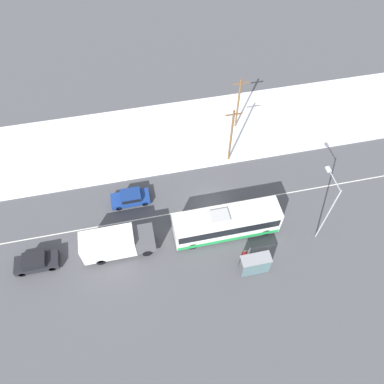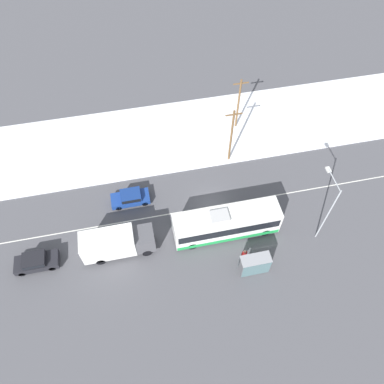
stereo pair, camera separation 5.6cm
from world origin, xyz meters
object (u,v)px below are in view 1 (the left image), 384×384
at_px(streetlamp, 328,205).
at_px(utility_pole_roadside, 231,136).
at_px(utility_pole_snowlot, 238,103).
at_px(parked_car_near_truck, 36,262).
at_px(box_truck, 116,243).
at_px(pedestrian_at_stop, 244,254).
at_px(bus_shelter, 256,265).
at_px(city_bus, 226,223).
at_px(sedan_car, 131,197).

xyz_separation_m(streetlamp, utility_pole_roadside, (-6.05, 11.19, -1.09)).
bearing_deg(streetlamp, utility_pole_snowlot, 103.14).
height_order(parked_car_near_truck, utility_pole_roadside, utility_pole_roadside).
distance_m(box_truck, pedestrian_at_stop, 12.34).
bearing_deg(utility_pole_snowlot, parked_car_near_truck, -149.09).
relative_size(utility_pole_roadside, utility_pole_snowlot, 1.06).
xyz_separation_m(pedestrian_at_stop, utility_pole_roadside, (1.86, 12.55, 3.00)).
distance_m(pedestrian_at_stop, bus_shelter, 1.84).
distance_m(city_bus, sedan_car, 10.71).
bearing_deg(box_truck, city_bus, -0.33).
distance_m(city_bus, utility_pole_roadside, 10.00).
relative_size(box_truck, pedestrian_at_stop, 4.34).
bearing_deg(streetlamp, bus_shelter, -157.97).
height_order(city_bus, streetlamp, streetlamp).
height_order(parked_car_near_truck, pedestrian_at_stop, pedestrian_at_stop).
bearing_deg(utility_pole_snowlot, sedan_car, -148.44).
relative_size(pedestrian_at_stop, streetlamp, 0.20).
bearing_deg(city_bus, pedestrian_at_stop, -73.05).
bearing_deg(utility_pole_roadside, streetlamp, -61.60).
height_order(utility_pole_roadside, utility_pole_snowlot, utility_pole_roadside).
bearing_deg(bus_shelter, utility_pole_roadside, 84.82).
bearing_deg(parked_car_near_truck, streetlamp, -4.16).
distance_m(parked_car_near_truck, utility_pole_roadside, 23.63).
distance_m(parked_car_near_truck, pedestrian_at_stop, 19.97).
bearing_deg(parked_car_near_truck, utility_pole_roadside, 23.09).
bearing_deg(parked_car_near_truck, pedestrian_at_stop, -9.70).
distance_m(parked_car_near_truck, utility_pole_snowlot, 27.90).
relative_size(sedan_car, utility_pole_roadside, 0.54).
distance_m(city_bus, bus_shelter, 5.09).
relative_size(parked_car_near_truck, utility_pole_roadside, 0.54).
bearing_deg(parked_car_near_truck, bus_shelter, -13.79).
bearing_deg(city_bus, sedan_car, 147.67).
height_order(sedan_car, utility_pole_roadside, utility_pole_roadside).
bearing_deg(sedan_car, parked_car_near_truck, 29.94).
height_order(box_truck, parked_car_near_truck, box_truck).
relative_size(pedestrian_at_stop, bus_shelter, 0.57).
height_order(pedestrian_at_stop, utility_pole_roadside, utility_pole_roadside).
distance_m(city_bus, streetlamp, 9.70).
bearing_deg(bus_shelter, pedestrian_at_stop, 109.74).
xyz_separation_m(bus_shelter, utility_pole_snowlot, (3.54, 19.22, 2.10)).
bearing_deg(pedestrian_at_stop, streetlamp, 9.76).
bearing_deg(utility_pole_snowlot, bus_shelter, -100.44).
xyz_separation_m(city_bus, utility_pole_roadside, (2.85, 9.31, 2.29)).
xyz_separation_m(sedan_car, bus_shelter, (10.58, -10.55, 0.90)).
xyz_separation_m(pedestrian_at_stop, streetlamp, (7.91, 1.36, 4.09)).
distance_m(box_truck, utility_pole_roadside, 16.71).
xyz_separation_m(utility_pole_roadside, utility_pole_snowlot, (2.26, 5.06, -0.21)).
xyz_separation_m(bus_shelter, streetlamp, (7.33, 2.97, 3.40)).
bearing_deg(utility_pole_roadside, parked_car_near_truck, -156.91).
bearing_deg(parked_car_near_truck, utility_pole_snowlot, 30.91).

